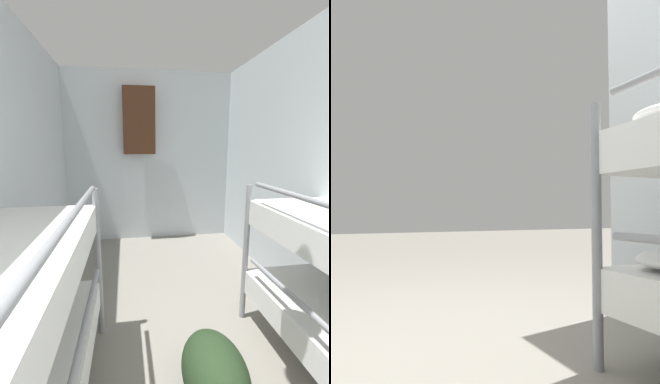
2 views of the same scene
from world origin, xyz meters
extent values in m
cube|color=silver|center=(0.00, 4.33, 1.21)|extent=(2.50, 0.06, 2.43)
cylinder|color=gray|center=(-0.57, 2.32, 0.56)|extent=(0.04, 0.04, 1.11)
cylinder|color=gray|center=(-0.57, 1.45, 0.56)|extent=(0.03, 1.52, 0.03)
cylinder|color=gray|center=(-0.57, 1.45, 1.13)|extent=(0.03, 1.52, 0.03)
cylinder|color=gray|center=(0.57, 2.32, 0.56)|extent=(0.04, 0.04, 1.11)
ellipsoid|color=#23381E|center=(0.10, 1.68, 0.18)|extent=(0.35, 0.53, 0.35)
cube|color=#472819|center=(-0.16, 4.18, 1.73)|extent=(0.44, 0.12, 0.90)
camera|label=1|loc=(-0.35, 0.53, 1.41)|focal=24.00mm
camera|label=2|loc=(0.45, 1.84, 0.65)|focal=35.00mm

